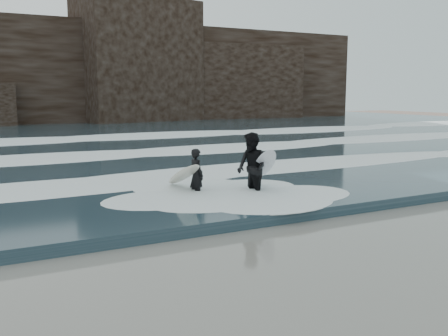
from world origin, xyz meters
The scene contains 8 objects.
ground centered at (0.00, 0.00, 0.00)m, with size 120.00×120.00×0.00m, color #845F4E.
sea centered at (0.00, 29.00, 0.15)m, with size 90.00×52.00×0.30m, color #20343F.
headland centered at (0.00, 46.00, 5.00)m, with size 70.00×9.00×10.00m, color black.
foam_near centered at (0.00, 9.00, 0.40)m, with size 60.00×3.20×0.20m, color white.
foam_mid centered at (0.00, 16.00, 0.42)m, with size 60.00×4.00×0.24m, color white.
foam_far centered at (0.00, 25.00, 0.45)m, with size 60.00×4.80×0.30m, color white.
surfer_left centered at (-1.34, 6.46, 0.79)m, with size 0.96×2.13×1.56m.
surfer_right centered at (0.17, 5.55, 1.03)m, with size 1.45×2.03×2.04m.
Camera 1 is at (-7.16, -6.70, 3.18)m, focal length 40.00 mm.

